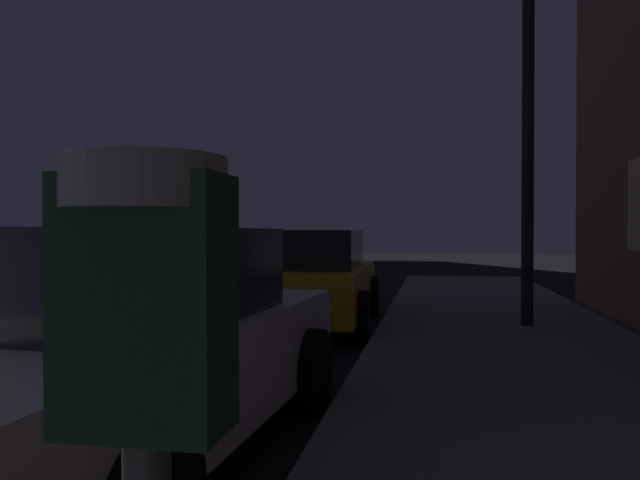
{
  "coord_description": "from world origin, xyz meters",
  "views": [
    {
      "loc": [
        4.74,
        0.04,
        1.41
      ],
      "look_at": [
        4.11,
        3.44,
        1.36
      ],
      "focal_mm": 34.78,
      "sensor_mm": 36.0,
      "label": 1
    }
  ],
  "objects_px": {
    "parking_meter": "(146,436)",
    "street_lamp": "(528,52)",
    "car_yellow_cab": "(306,279)",
    "car_white": "(117,348)"
  },
  "relations": [
    {
      "from": "parking_meter",
      "to": "street_lamp",
      "type": "relative_size",
      "value": 0.24
    },
    {
      "from": "car_yellow_cab",
      "to": "parking_meter",
      "type": "bearing_deg",
      "value": -79.45
    },
    {
      "from": "car_white",
      "to": "parking_meter",
      "type": "bearing_deg",
      "value": -60.76
    },
    {
      "from": "car_white",
      "to": "street_lamp",
      "type": "height_order",
      "value": "street_lamp"
    },
    {
      "from": "car_white",
      "to": "street_lamp",
      "type": "xyz_separation_m",
      "value": [
        3.12,
        5.23,
        3.11
      ]
    },
    {
      "from": "parking_meter",
      "to": "car_white",
      "type": "distance_m",
      "value": 3.22
    },
    {
      "from": "street_lamp",
      "to": "car_white",
      "type": "bearing_deg",
      "value": -120.81
    },
    {
      "from": "parking_meter",
      "to": "car_white",
      "type": "height_order",
      "value": "parking_meter"
    },
    {
      "from": "parking_meter",
      "to": "street_lamp",
      "type": "height_order",
      "value": "street_lamp"
    },
    {
      "from": "parking_meter",
      "to": "car_yellow_cab",
      "type": "bearing_deg",
      "value": 100.55
    }
  ]
}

